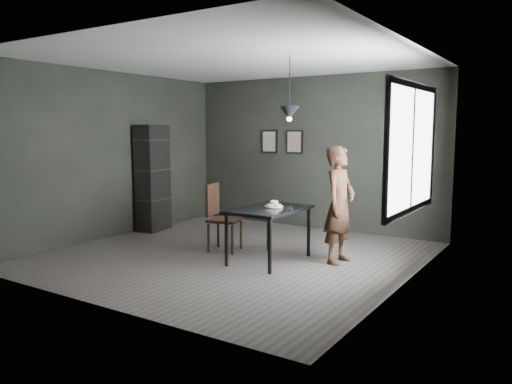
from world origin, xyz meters
The scene contains 13 objects.
ground centered at (0.00, 0.00, 0.00)m, with size 5.00×5.00×0.00m, color #35302E.
back_wall centered at (0.00, 2.50, 1.40)m, with size 5.00×0.10×2.80m, color black.
ceiling centered at (0.00, 0.00, 2.80)m, with size 5.00×5.00×0.02m.
window_assembly centered at (2.47, 0.20, 1.60)m, with size 0.04×1.96×1.56m.
cafe_table centered at (0.60, 0.00, 0.67)m, with size 0.80×1.20×0.75m.
white_plate centered at (0.63, 0.08, 0.76)m, with size 0.23×0.23×0.01m, color white.
donut_pile centered at (0.63, 0.08, 0.79)m, with size 0.20×0.20×0.09m.
woman centered at (1.45, 0.46, 0.81)m, with size 0.59×0.39×1.61m, color black.
wood_chair centered at (-0.36, 0.12, 0.58)m, with size 0.54×0.54×1.02m.
shelf_unit centered at (-2.32, 0.72, 0.95)m, with size 0.36×0.64×1.91m, color black.
pendant_lamp centered at (0.85, 0.10, 2.05)m, with size 0.28×0.28×0.86m.
framed_print_left centered at (-0.90, 2.47, 1.60)m, with size 0.34×0.04×0.44m.
framed_print_right centered at (-0.35, 2.47, 1.60)m, with size 0.34×0.04×0.44m.
Camera 1 is at (4.14, -5.82, 1.82)m, focal length 35.00 mm.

